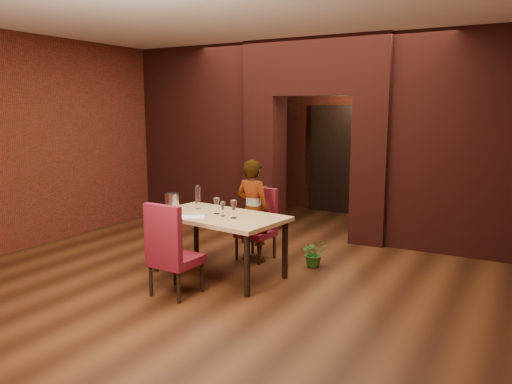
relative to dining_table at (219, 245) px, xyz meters
The scene contains 23 objects.
floor 0.70m from the dining_table, 61.27° to the left, with size 8.00×8.00×0.00m, color #432310.
ceiling 2.87m from the dining_table, 61.27° to the left, with size 7.00×8.00×0.04m, color silver.
wall_back 4.67m from the dining_table, 86.49° to the left, with size 7.00×0.04×3.20m, color maroon.
wall_left 3.48m from the dining_table, behind, with size 0.04×8.00×3.20m, color maroon.
pillar_left 2.70m from the dining_table, 105.07° to the left, with size 0.55×0.55×2.30m, color maroon.
pillar_right 2.89m from the dining_table, 63.91° to the left, with size 0.55×0.55×2.30m, color maroon.
lintel 3.45m from the dining_table, 83.71° to the left, with size 2.45×0.55×0.90m, color maroon.
wing_wall_left 3.48m from the dining_table, 129.81° to the left, with size 2.27×0.35×3.20m, color maroon.
wing_wall_right 3.83m from the dining_table, 43.50° to the left, with size 2.27×0.35×3.20m, color maroon.
vent_panel 2.31m from the dining_table, 106.97° to the left, with size 0.40×0.03×0.50m, color #9C522D.
rear_door 4.49m from the dining_table, 91.60° to the left, with size 0.90×0.08×2.10m, color black.
rear_door_frame 4.45m from the dining_table, 91.61° to the left, with size 1.02×0.04×2.22m, color black.
dining_table is the anchor object (origin of this frame).
chair_far 0.82m from the dining_table, 84.02° to the left, with size 0.45×0.45×1.00m, color maroon.
chair_near 0.81m from the dining_table, 93.47° to the right, with size 0.49×0.49×1.08m, color maroon.
person_seated 0.81m from the dining_table, 83.53° to the left, with size 0.52×0.34×1.42m, color white.
wine_glass_a 0.50m from the dining_table, 149.93° to the left, with size 0.08×0.08×0.20m, color white, non-canonical shape.
wine_glass_b 0.50m from the dining_table, 26.34° to the right, with size 0.07×0.07×0.18m, color silver, non-canonical shape.
wine_glass_c 0.58m from the dining_table, 16.31° to the right, with size 0.09×0.09×0.22m, color silver, non-canonical shape.
tasting_sheet 0.52m from the dining_table, 125.32° to the right, with size 0.28×0.21×0.00m, color white.
wine_bucket 0.84m from the dining_table, behind, with size 0.18×0.18×0.22m, color silver.
water_bottle 0.73m from the dining_table, 158.00° to the left, with size 0.07×0.07×0.32m, color white.
potted_plant 1.31m from the dining_table, 43.44° to the left, with size 0.34×0.30×0.38m, color #2A661E.
Camera 1 is at (3.14, -5.62, 2.12)m, focal length 35.00 mm.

